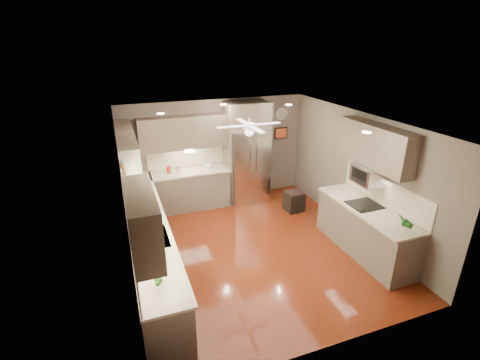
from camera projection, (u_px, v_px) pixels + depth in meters
floor at (254, 248)px, 6.78m from camera, size 5.00×5.00×0.00m
ceiling at (256, 122)px, 5.83m from camera, size 5.00×5.00×0.00m
wall_back at (216, 151)px, 8.48m from camera, size 4.50×0.00×4.50m
wall_front at (335, 270)px, 4.14m from camera, size 4.50×0.00×4.50m
wall_left at (126, 210)px, 5.59m from camera, size 0.00×5.00×5.00m
wall_right at (357, 174)px, 7.03m from camera, size 0.00×5.00×5.00m
canister_a at (169, 170)px, 7.93m from camera, size 0.12×0.12×0.16m
canister_b at (178, 169)px, 7.99m from camera, size 0.10×0.10×0.15m
soap_bottle at (138, 222)px, 5.68m from camera, size 0.09×0.10×0.17m
potted_plant_left at (161, 277)px, 4.27m from camera, size 0.18×0.15×0.30m
potted_plant_right at (404, 222)px, 5.54m from camera, size 0.17×0.14×0.31m
bowl at (209, 167)px, 8.24m from camera, size 0.21×0.21×0.05m
left_run at (148, 242)px, 6.10m from camera, size 0.65×4.70×1.45m
back_run at (191, 188)px, 8.28m from camera, size 1.85×0.65×1.45m
uppers at (204, 151)px, 6.45m from camera, size 4.50×4.70×0.95m
window at (127, 206)px, 5.05m from camera, size 0.05×1.12×0.92m
sink at (152, 240)px, 5.38m from camera, size 0.50×0.70×0.32m
refrigerator at (247, 155)px, 8.43m from camera, size 1.06×0.75×2.45m
right_run at (365, 229)px, 6.52m from camera, size 0.70×2.20×1.45m
microwave at (368, 175)px, 6.39m from camera, size 0.43×0.55×0.34m
ceiling_fan at (249, 128)px, 6.16m from camera, size 1.18×1.18×0.32m
recessed_lights at (245, 118)px, 6.17m from camera, size 2.84×3.14×0.01m
wall_clock at (282, 114)px, 8.72m from camera, size 0.30×0.03×0.30m
framed_print at (281, 133)px, 8.91m from camera, size 0.36×0.03×0.30m
stool at (294, 201)px, 8.20m from camera, size 0.42×0.42×0.47m
paper_towel at (152, 246)px, 4.92m from camera, size 0.13×0.13×0.31m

